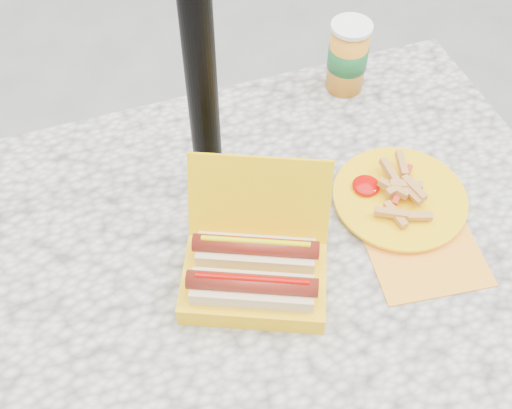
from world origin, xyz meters
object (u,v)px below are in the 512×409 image
object	(u,v)px
hotdog_box	(254,271)
soda_cup	(348,57)
umbrella_pole	(196,21)
fries_plate	(401,201)

from	to	relation	value
hotdog_box	soda_cup	distance (m)	0.52
hotdog_box	soda_cup	size ratio (longest dim) A/B	1.89
umbrella_pole	hotdog_box	size ratio (longest dim) A/B	7.59
umbrella_pole	hotdog_box	xyz separation A→B (m)	(0.01, -0.23, -0.31)
umbrella_pole	fries_plate	size ratio (longest dim) A/B	6.64
hotdog_box	fries_plate	size ratio (longest dim) A/B	0.87
soda_cup	hotdog_box	bearing A→B (deg)	-130.31
hotdog_box	umbrella_pole	bearing A→B (deg)	114.98
fries_plate	soda_cup	distance (m)	0.33
umbrella_pole	hotdog_box	world-z (taller)	umbrella_pole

